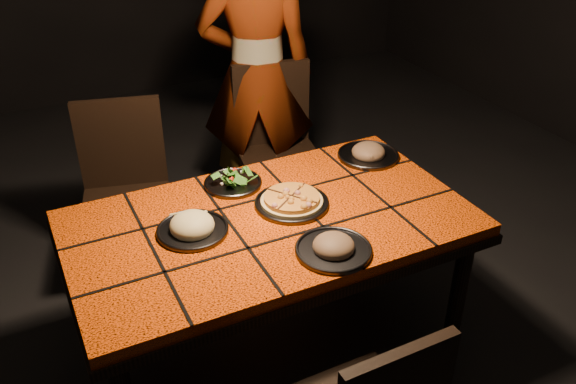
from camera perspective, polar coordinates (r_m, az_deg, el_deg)
name	(u,v)px	position (r m, az deg, el deg)	size (l,w,h in m)	color
room_shell	(267,33)	(2.13, -2.00, 14.64)	(6.04, 7.04, 3.08)	black
dining_table	(270,234)	(2.49, -1.66, -3.95)	(1.62, 0.92, 0.75)	#E24707
chair_far_left	(125,182)	(3.20, -15.01, 0.89)	(0.53, 0.53, 0.96)	black
chair_far_right	(276,139)	(3.50, -1.09, 4.97)	(0.51, 0.51, 0.98)	black
diner	(256,76)	(3.50, -2.97, 10.82)	(0.65, 0.43, 1.78)	brown
plate_pizza	(292,201)	(2.52, 0.35, -0.88)	(0.36, 0.36, 0.04)	#36363B
plate_pasta	(192,227)	(2.38, -8.95, -3.25)	(0.28, 0.28, 0.09)	#36363B
plate_salad	(233,180)	(2.67, -5.19, 1.13)	(0.25, 0.25, 0.07)	#36363B
plate_mushroom_a	(334,246)	(2.25, 4.29, -5.10)	(0.29, 0.29, 0.09)	#36363B
plate_mushroom_b	(368,152)	(2.92, 7.53, 3.70)	(0.29, 0.29, 0.10)	#36363B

